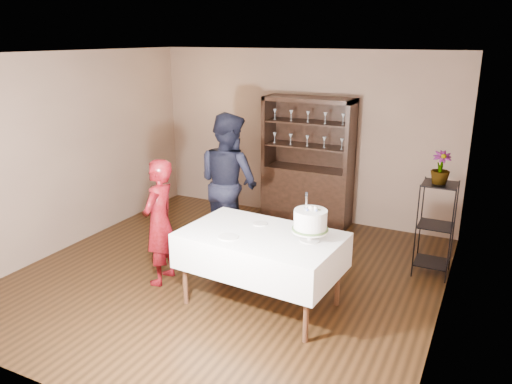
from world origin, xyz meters
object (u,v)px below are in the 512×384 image
potted_plant (441,168)px  china_hutch (307,182)px  cake_table (261,251)px  man (229,182)px  cake (310,222)px  woman (160,222)px  plant_etagere (435,225)px

potted_plant → china_hutch: bearing=152.7°
cake_table → man: man is taller
china_hutch → potted_plant: size_ratio=5.04×
cake → cake_table: bearing=-175.0°
woman → cake_table: bearing=84.2°
cake_table → cake: cake is taller
man → cake: 2.02m
china_hutch → woman: bearing=-107.4°
man → potted_plant: size_ratio=4.85×
plant_etagere → cake_table: bearing=-134.3°
china_hutch → potted_plant: bearing=-27.3°
plant_etagere → potted_plant: (-0.01, -0.02, 0.73)m
cake_table → potted_plant: potted_plant is taller
plant_etagere → cake_table: size_ratio=0.68×
woman → potted_plant: 3.41m
china_hutch → cake: china_hutch is taller
cake → china_hutch: bearing=111.0°
cake → potted_plant: size_ratio=1.33×
cake → potted_plant: potted_plant is taller
plant_etagere → woman: woman is taller
plant_etagere → man: size_ratio=0.62×
china_hutch → plant_etagere: china_hutch is taller
plant_etagere → man: 2.74m
china_hutch → cake_table: bearing=-79.9°
cake → woman: bearing=-177.8°
china_hutch → man: china_hutch is taller
woman → man: 1.30m
cake_table → woman: size_ratio=1.15×
cake_table → potted_plant: size_ratio=4.46×
cake_table → cake: 0.68m
man → potted_plant: man is taller
cake_table → man: size_ratio=0.92×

